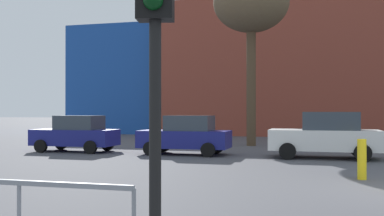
{
  "coord_description": "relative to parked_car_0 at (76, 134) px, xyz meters",
  "views": [
    {
      "loc": [
        -2.42,
        -11.18,
        1.86
      ],
      "look_at": [
        -7.65,
        8.13,
        1.98
      ],
      "focal_mm": 42.33,
      "sensor_mm": 36.0,
      "label": 1
    }
  ],
  "objects": [
    {
      "name": "bare_tree_0",
      "position": [
        7.22,
        5.57,
        6.71
      ],
      "size": [
        4.05,
        4.05,
        9.28
      ],
      "color": "brown",
      "rests_on": "ground_plane"
    },
    {
      "name": "traffic_light_near_left",
      "position": [
        8.96,
        -14.3,
        1.87
      ],
      "size": [
        0.4,
        0.39,
        3.65
      ],
      "rotation": [
        0.0,
        0.0,
        -1.37
      ],
      "color": "black",
      "rests_on": "ground_plane"
    },
    {
      "name": "parked_car_0",
      "position": [
        0.0,
        0.0,
        0.0
      ],
      "size": [
        3.79,
        1.86,
        1.64
      ],
      "rotation": [
        0.0,
        0.0,
        3.14
      ],
      "color": "navy",
      "rests_on": "ground_plane"
    },
    {
      "name": "bollard_yellow_1",
      "position": [
        11.71,
        -5.47,
        -0.27
      ],
      "size": [
        0.24,
        0.24,
        1.09
      ],
      "primitive_type": "cylinder",
      "color": "yellow",
      "rests_on": "ground_plane"
    },
    {
      "name": "building_backdrop",
      "position": [
        10.97,
        19.77,
        4.12
      ],
      "size": [
        40.56,
        11.34,
        12.23
      ],
      "color": "brown",
      "rests_on": "ground_plane"
    },
    {
      "name": "parked_car_2",
      "position": [
        10.89,
        0.0,
        0.09
      ],
      "size": [
        4.19,
        2.05,
        1.81
      ],
      "rotation": [
        0.0,
        0.0,
        3.14
      ],
      "color": "white",
      "rests_on": "ground_plane"
    },
    {
      "name": "parked_car_1",
      "position": [
        5.19,
        0.0,
        0.01
      ],
      "size": [
        3.83,
        1.88,
        1.66
      ],
      "rotation": [
        0.0,
        0.0,
        3.14
      ],
      "color": "navy",
      "rests_on": "ground_plane"
    }
  ]
}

